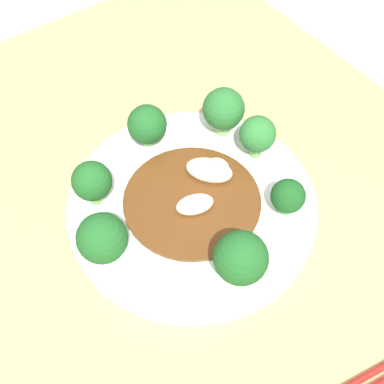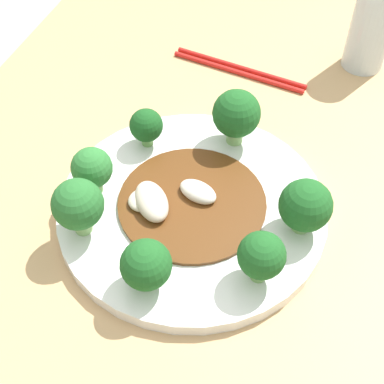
% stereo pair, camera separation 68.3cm
% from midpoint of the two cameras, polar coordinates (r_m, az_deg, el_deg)
% --- Properties ---
extents(table, '(0.99, 0.81, 0.70)m').
position_cam_midpoint_polar(table, '(0.88, 11.73, -35.18)').
color(table, tan).
rests_on(table, ground_plane).
extents(plate, '(0.31, 0.31, 0.02)m').
position_cam_midpoint_polar(plate, '(0.54, 18.86, -26.81)').
color(plate, white).
rests_on(plate, table).
extents(broccoli_southeast, '(0.05, 0.05, 0.07)m').
position_cam_midpoint_polar(broccoli_southeast, '(0.53, 22.08, -12.86)').
color(broccoli_southeast, '#89B76B').
rests_on(broccoli_southeast, plate).
extents(broccoli_west, '(0.06, 0.06, 0.07)m').
position_cam_midpoint_polar(broccoli_west, '(0.50, 30.47, -35.98)').
color(broccoli_west, '#89B76B').
rests_on(broccoli_west, plate).
extents(broccoli_north, '(0.06, 0.06, 0.07)m').
position_cam_midpoint_polar(broccoli_north, '(0.47, 8.80, -36.21)').
color(broccoli_north, '#89B76B').
rests_on(broccoli_north, plate).
extents(broccoli_southwest, '(0.04, 0.04, 0.05)m').
position_cam_midpoint_polar(broccoli_southwest, '(0.54, 32.72, -25.03)').
color(broccoli_southwest, '#70A356').
rests_on(broccoli_southwest, plate).
extents(broccoli_south, '(0.05, 0.05, 0.06)m').
position_cam_midpoint_polar(broccoli_south, '(0.54, 27.11, -16.42)').
color(broccoli_south, '#70A356').
rests_on(broccoli_south, plate).
extents(broccoli_east, '(0.05, 0.05, 0.06)m').
position_cam_midpoint_polar(broccoli_east, '(0.51, 11.53, -15.92)').
color(broccoli_east, '#89B76B').
rests_on(broccoli_east, plate).
extents(broccoli_northeast, '(0.05, 0.05, 0.06)m').
position_cam_midpoint_polar(broccoli_northeast, '(0.47, 5.16, -26.87)').
color(broccoli_northeast, '#7AAD5B').
rests_on(broccoli_northeast, plate).
extents(stirfry_center, '(0.17, 0.17, 0.02)m').
position_cam_midpoint_polar(stirfry_center, '(0.53, 19.90, -25.22)').
color(stirfry_center, '#5B3314').
rests_on(stirfry_center, plate).
extents(chopsticks, '(0.05, 0.21, 0.01)m').
position_cam_midpoint_polar(chopsticks, '(0.62, 44.95, -41.90)').
color(chopsticks, red).
rests_on(chopsticks, table).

